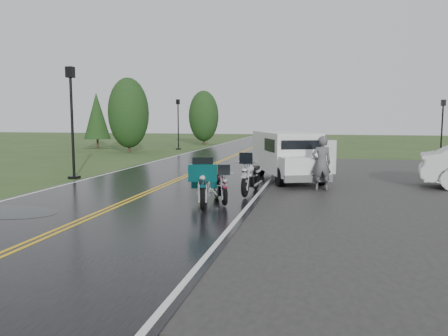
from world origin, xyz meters
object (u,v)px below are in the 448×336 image
Objects in this scene: motorcycle_silver at (245,177)px; lamp_post_far_left at (178,124)px; lamp_post_near_left at (72,123)px; motorcycle_teal at (203,186)px; lamp_post_far_right at (442,132)px; van_white at (281,160)px; person_at_van at (321,164)px; motorcycle_red at (224,188)px.

motorcycle_silver is 23.04m from lamp_post_far_left.
motorcycle_silver is 0.50× the size of lamp_post_near_left.
lamp_post_far_left is (-1.24, 17.90, -0.31)m from lamp_post_near_left.
motorcycle_silver is at bearing 57.40° from motorcycle_teal.
lamp_post_far_right reaches higher than motorcycle_teal.
lamp_post_far_left is 1.14× the size of lamp_post_far_right.
lamp_post_far_right is (8.17, 10.51, 0.81)m from van_white.
motorcycle_teal is 0.52× the size of lamp_post_near_left.
van_white is 1.60m from person_at_van.
motorcycle_silver is at bearing -66.24° from lamp_post_far_left.
motorcycle_teal reaches higher than motorcycle_silver.
lamp_post_far_right is (9.41, 14.73, 1.25)m from motorcycle_red.
lamp_post_far_left reaches higher than person_at_van.
lamp_post_far_left is (-10.15, 18.29, 1.07)m from van_white.
van_white is (1.68, 5.03, 0.29)m from motorcycle_teal.
person_at_van is (3.18, 4.47, 0.24)m from motorcycle_teal.
motorcycle_red is 0.83× the size of motorcycle_silver.
person_at_van is 0.46× the size of lamp_post_far_left.
motorcycle_silver is 8.79m from lamp_post_near_left.
person_at_van is 12.95m from lamp_post_far_right.
lamp_post_near_left is (-7.67, 4.60, 1.82)m from motorcycle_red.
motorcycle_teal is 1.04× the size of motorcycle_silver.
person_at_van is at bearing -58.27° from lamp_post_far_left.
motorcycle_red is 0.54× the size of lamp_post_far_right.
person_at_van is at bearing -5.21° from lamp_post_near_left.
motorcycle_silver is (0.36, 1.46, 0.12)m from motorcycle_red.
motorcycle_teal is 0.68× the size of lamp_post_far_right.
lamp_post_far_right reaches higher than motorcycle_silver.
van_white reaches higher than motorcycle_teal.
van_white is 9.03m from lamp_post_near_left.
lamp_post_near_left is 1.15× the size of lamp_post_far_left.
lamp_post_far_left is (-8.91, 22.51, 1.51)m from motorcycle_red.
motorcycle_red is at bearing -122.59° from lamp_post_far_right.
person_at_van reaches higher than motorcycle_silver.
motorcycle_red is 0.42× the size of lamp_post_near_left.
motorcycle_red is 0.93m from motorcycle_teal.
van_white is 1.09× the size of lamp_post_near_left.
van_white is 1.42× the size of lamp_post_far_right.
van_white is 20.95m from lamp_post_far_left.
lamp_post_far_left is 19.91m from lamp_post_far_right.
person_at_van is at bearing 45.84° from motorcycle_silver.
person_at_van is at bearing 30.67° from motorcycle_red.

